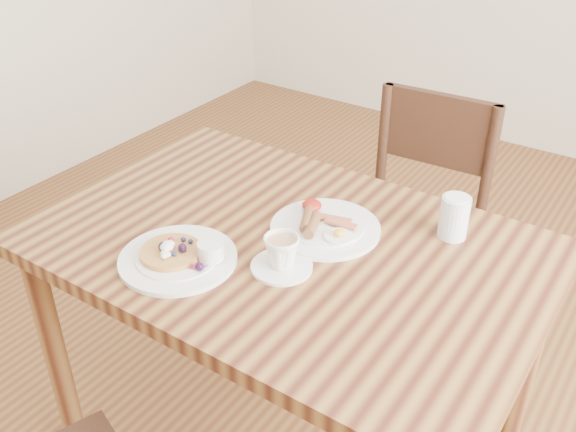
# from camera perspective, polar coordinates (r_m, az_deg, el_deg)

# --- Properties ---
(dining_table) EXTENTS (1.20, 0.80, 0.75)m
(dining_table) POSITION_cam_1_polar(r_m,az_deg,el_deg) (1.59, 0.00, -5.18)
(dining_table) COLOR brown
(dining_table) RESTS_ON ground
(chair_far) EXTENTS (0.44, 0.44, 0.88)m
(chair_far) POSITION_cam_1_polar(r_m,az_deg,el_deg) (2.14, 11.10, -0.27)
(chair_far) COLOR #361D13
(chair_far) RESTS_ON ground
(pancake_plate) EXTENTS (0.27, 0.27, 0.06)m
(pancake_plate) POSITION_cam_1_polar(r_m,az_deg,el_deg) (1.48, -9.57, -3.55)
(pancake_plate) COLOR white
(pancake_plate) RESTS_ON dining_table
(breakfast_plate) EXTENTS (0.27, 0.27, 0.04)m
(breakfast_plate) POSITION_cam_1_polar(r_m,az_deg,el_deg) (1.57, 3.19, -0.89)
(breakfast_plate) COLOR white
(breakfast_plate) RESTS_ON dining_table
(teacup_saucer) EXTENTS (0.14, 0.14, 0.08)m
(teacup_saucer) POSITION_cam_1_polar(r_m,az_deg,el_deg) (1.42, -0.57, -3.46)
(teacup_saucer) COLOR white
(teacup_saucer) RESTS_ON dining_table
(water_glass) EXTENTS (0.07, 0.07, 0.11)m
(water_glass) POSITION_cam_1_polar(r_m,az_deg,el_deg) (1.57, 14.55, -0.10)
(water_glass) COLOR silver
(water_glass) RESTS_ON dining_table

